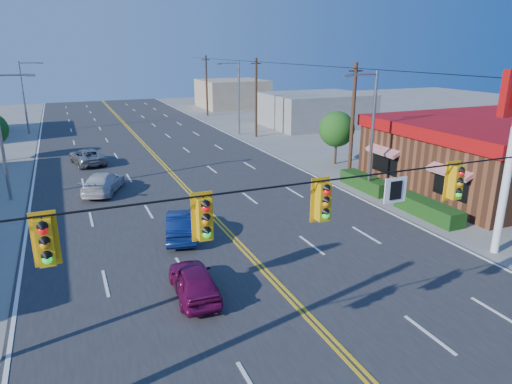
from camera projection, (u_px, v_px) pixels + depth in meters
name	position (u px, v px, depth m)	size (l,w,h in m)	color
ground	(348.00, 361.00, 14.26)	(160.00, 160.00, 0.00)	gray
road	(185.00, 188.00, 31.80)	(20.00, 120.00, 0.06)	#2D2D30
signal_span	(355.00, 215.00, 12.74)	(24.32, 0.34, 9.00)	#47301E
kfc	(494.00, 154.00, 31.51)	(16.30, 12.40, 4.70)	brown
streetlight_se	(370.00, 127.00, 29.22)	(2.55, 0.25, 8.00)	gray
streetlight_ne	(237.00, 94.00, 50.27)	(2.55, 0.25, 8.00)	gray
streetlight_sw	(3.00, 130.00, 28.16)	(2.55, 0.25, 8.00)	gray
streetlight_nw	(25.00, 93.00, 50.97)	(2.55, 0.25, 8.00)	gray
utility_pole_near	(352.00, 122.00, 33.35)	(0.28, 0.28, 8.40)	#47301E
utility_pole_mid	(256.00, 98.00, 49.14)	(0.28, 0.28, 8.40)	#47301E
utility_pole_far	(207.00, 86.00, 64.93)	(0.28, 0.28, 8.40)	#47301E
tree_kfc_rear	(337.00, 129.00, 37.72)	(2.94, 2.94, 4.41)	#47301E
bld_east_mid	(316.00, 110.00, 56.97)	(12.00, 10.00, 4.00)	gray
bld_east_far	(232.00, 94.00, 75.09)	(10.00, 10.00, 4.40)	tan
car_magenta	(194.00, 282.00, 17.74)	(1.53, 3.80, 1.30)	maroon
car_blue	(181.00, 225.00, 23.28)	(1.46, 4.18, 1.38)	#0E1F51
car_white	(103.00, 183.00, 30.54)	(1.92, 4.71, 1.37)	silver
car_silver	(87.00, 157.00, 38.06)	(2.16, 4.69, 1.30)	#96959A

